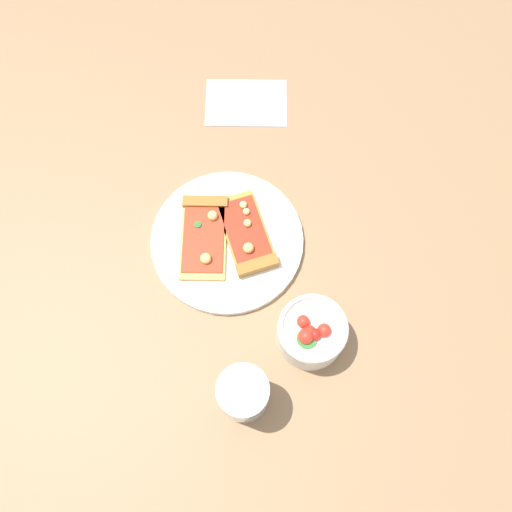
{
  "coord_description": "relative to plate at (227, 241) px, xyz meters",
  "views": [
    {
      "loc": [
        0.35,
        -0.01,
        0.93
      ],
      "look_at": [
        0.02,
        -0.01,
        0.03
      ],
      "focal_mm": 39.34,
      "sensor_mm": 36.0,
      "label": 1
    }
  ],
  "objects": [
    {
      "name": "plate",
      "position": [
        0.0,
        0.0,
        0.0
      ],
      "size": [
        0.27,
        0.27,
        0.01
      ],
      "primitive_type": "cylinder",
      "color": "white",
      "rests_on": "ground_plane"
    },
    {
      "name": "ground_plane",
      "position": [
        0.02,
        0.06,
        -0.01
      ],
      "size": [
        2.4,
        2.4,
        0.0
      ],
      "primitive_type": "plane",
      "color": "#93704C",
      "rests_on": "ground"
    },
    {
      "name": "salad_bowl",
      "position": [
        0.17,
        0.14,
        0.03
      ],
      "size": [
        0.11,
        0.11,
        0.09
      ],
      "color": "white",
      "rests_on": "ground_plane"
    },
    {
      "name": "pizza_slice_far",
      "position": [
        -0.01,
        -0.04,
        0.01
      ],
      "size": [
        0.16,
        0.08,
        0.03
      ],
      "color": "#E5B256",
      "rests_on": "plate"
    },
    {
      "name": "pizza_slice_near",
      "position": [
        0.0,
        0.04,
        0.01
      ],
      "size": [
        0.17,
        0.11,
        0.03
      ],
      "color": "gold",
      "rests_on": "plate"
    },
    {
      "name": "soda_glass",
      "position": [
        0.27,
        0.03,
        0.05
      ],
      "size": [
        0.08,
        0.08,
        0.11
      ],
      "color": "silver",
      "rests_on": "ground_plane"
    },
    {
      "name": "paper_napkin",
      "position": [
        -0.29,
        0.04,
        -0.01
      ],
      "size": [
        0.11,
        0.16,
        0.0
      ],
      "primitive_type": "cube",
      "rotation": [
        0.0,
        0.0,
        -0.03
      ],
      "color": "white",
      "rests_on": "ground_plane"
    }
  ]
}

